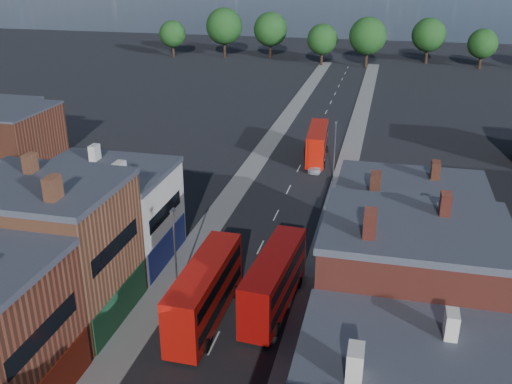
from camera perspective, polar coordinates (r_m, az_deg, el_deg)
The scene contains 9 objects.
pavement_west at distance 68.62m, azimuth -2.98°, elevation -1.08°, with size 3.00×200.00×0.12m, color gray.
pavement_east at distance 66.41m, azimuth 7.87°, elevation -2.11°, with size 3.00×200.00×0.12m, color gray.
lamp_post_2 at distance 49.20m, azimuth -8.12°, elevation -5.36°, with size 0.25×0.70×8.12m.
lamp_post_3 at distance 74.14m, azimuth 7.87°, elevation 4.40°, with size 0.25×0.70×8.12m.
bus_0 at distance 46.36m, azimuth -5.12°, elevation -9.84°, with size 3.18×11.96×5.14m.
bus_1 at distance 47.83m, azimuth 1.82°, elevation -8.80°, with size 3.58×11.61×4.94m.
bus_2 at distance 82.97m, azimuth 6.14°, elevation 4.90°, with size 3.33×11.13×4.74m.
car_2 at distance 56.29m, azimuth -3.92°, elevation -6.17°, with size 1.79×3.87×1.08m, color black.
car_3 at distance 79.17m, azimuth 6.08°, elevation 2.52°, with size 1.64×4.04×1.17m, color silver.
Camera 1 is at (11.47, -10.25, 27.55)m, focal length 40.00 mm.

